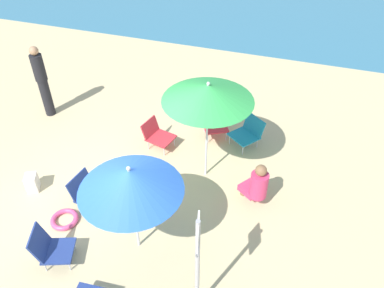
{
  "coord_description": "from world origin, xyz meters",
  "views": [
    {
      "loc": [
        2.98,
        -4.09,
        5.39
      ],
      "look_at": [
        1.22,
        1.34,
        0.7
      ],
      "focal_mm": 36.34,
      "sensor_mm": 36.0,
      "label": 1
    }
  ],
  "objects_px": {
    "umbrella_green": "(208,93)",
    "beach_chair_b": "(248,132)",
    "person_a": "(42,81)",
    "person_b": "(133,179)",
    "warning_sign": "(198,257)",
    "beach_chair_c": "(50,247)",
    "swim_ring": "(65,219)",
    "beach_chair_d": "(157,134)",
    "beach_chair_e": "(87,191)",
    "person_c": "(257,184)",
    "umbrella_blue": "(130,180)",
    "beach_bag": "(32,183)",
    "beach_chair_a": "(214,121)"
  },
  "relations": [
    {
      "from": "beach_chair_c",
      "to": "swim_ring",
      "type": "bearing_deg",
      "value": 89.98
    },
    {
      "from": "beach_chair_c",
      "to": "person_c",
      "type": "relative_size",
      "value": 0.72
    },
    {
      "from": "warning_sign",
      "to": "beach_bag",
      "type": "relative_size",
      "value": 5.63
    },
    {
      "from": "person_c",
      "to": "beach_chair_b",
      "type": "bearing_deg",
      "value": -38.64
    },
    {
      "from": "person_a",
      "to": "person_b",
      "type": "distance_m",
      "value": 3.61
    },
    {
      "from": "person_a",
      "to": "person_b",
      "type": "relative_size",
      "value": 1.99
    },
    {
      "from": "umbrella_blue",
      "to": "beach_chair_b",
      "type": "distance_m",
      "value": 3.57
    },
    {
      "from": "beach_chair_a",
      "to": "person_c",
      "type": "relative_size",
      "value": 0.77
    },
    {
      "from": "beach_chair_d",
      "to": "warning_sign",
      "type": "distance_m",
      "value": 3.85
    },
    {
      "from": "warning_sign",
      "to": "beach_chair_c",
      "type": "bearing_deg",
      "value": 164.95
    },
    {
      "from": "person_c",
      "to": "beach_bag",
      "type": "height_order",
      "value": "person_c"
    },
    {
      "from": "umbrella_green",
      "to": "beach_bag",
      "type": "xyz_separation_m",
      "value": [
        -3.01,
        -1.42,
        -1.72
      ]
    },
    {
      "from": "person_c",
      "to": "person_a",
      "type": "bearing_deg",
      "value": 20.88
    },
    {
      "from": "beach_bag",
      "to": "beach_chair_d",
      "type": "bearing_deg",
      "value": 47.71
    },
    {
      "from": "swim_ring",
      "to": "umbrella_blue",
      "type": "bearing_deg",
      "value": -2.11
    },
    {
      "from": "person_a",
      "to": "beach_bag",
      "type": "relative_size",
      "value": 5.13
    },
    {
      "from": "beach_chair_a",
      "to": "beach_chair_b",
      "type": "bearing_deg",
      "value": 51.35
    },
    {
      "from": "umbrella_blue",
      "to": "beach_chair_d",
      "type": "relative_size",
      "value": 2.54
    },
    {
      "from": "umbrella_blue",
      "to": "beach_chair_e",
      "type": "bearing_deg",
      "value": 155.84
    },
    {
      "from": "beach_chair_b",
      "to": "swim_ring",
      "type": "distance_m",
      "value": 4.07
    },
    {
      "from": "person_b",
      "to": "beach_chair_c",
      "type": "bearing_deg",
      "value": -122.23
    },
    {
      "from": "beach_chair_b",
      "to": "beach_chair_d",
      "type": "relative_size",
      "value": 1.16
    },
    {
      "from": "umbrella_green",
      "to": "beach_bag",
      "type": "relative_size",
      "value": 6.19
    },
    {
      "from": "person_b",
      "to": "beach_bag",
      "type": "bearing_deg",
      "value": -177.97
    },
    {
      "from": "beach_chair_d",
      "to": "swim_ring",
      "type": "height_order",
      "value": "beach_chair_d"
    },
    {
      "from": "umbrella_green",
      "to": "beach_chair_b",
      "type": "relative_size",
      "value": 2.62
    },
    {
      "from": "beach_chair_e",
      "to": "swim_ring",
      "type": "xyz_separation_m",
      "value": [
        -0.2,
        -0.51,
        -0.28
      ]
    },
    {
      "from": "beach_chair_b",
      "to": "warning_sign",
      "type": "xyz_separation_m",
      "value": [
        0.07,
        -3.89,
        0.89
      ]
    },
    {
      "from": "umbrella_blue",
      "to": "person_a",
      "type": "bearing_deg",
      "value": 141.62
    },
    {
      "from": "umbrella_green",
      "to": "beach_chair_b",
      "type": "xyz_separation_m",
      "value": [
        0.59,
        1.19,
        -1.56
      ]
    },
    {
      "from": "beach_chair_e",
      "to": "person_c",
      "type": "bearing_deg",
      "value": 26.34
    },
    {
      "from": "person_a",
      "to": "beach_bag",
      "type": "distance_m",
      "value": 2.66
    },
    {
      "from": "beach_chair_a",
      "to": "beach_chair_d",
      "type": "height_order",
      "value": "beach_chair_a"
    },
    {
      "from": "beach_chair_c",
      "to": "person_a",
      "type": "bearing_deg",
      "value": 104.32
    },
    {
      "from": "warning_sign",
      "to": "beach_chair_b",
      "type": "bearing_deg",
      "value": 76.96
    },
    {
      "from": "person_a",
      "to": "swim_ring",
      "type": "bearing_deg",
      "value": 161.75
    },
    {
      "from": "beach_chair_d",
      "to": "person_a",
      "type": "relative_size",
      "value": 0.4
    },
    {
      "from": "beach_chair_d",
      "to": "person_b",
      "type": "relative_size",
      "value": 0.79
    },
    {
      "from": "beach_chair_c",
      "to": "warning_sign",
      "type": "height_order",
      "value": "warning_sign"
    },
    {
      "from": "beach_chair_b",
      "to": "warning_sign",
      "type": "bearing_deg",
      "value": 38.37
    },
    {
      "from": "beach_chair_c",
      "to": "warning_sign",
      "type": "distance_m",
      "value": 2.57
    },
    {
      "from": "umbrella_green",
      "to": "beach_chair_c",
      "type": "xyz_separation_m",
      "value": [
        -1.75,
        -2.66,
        -1.56
      ]
    },
    {
      "from": "beach_chair_c",
      "to": "warning_sign",
      "type": "xyz_separation_m",
      "value": [
        2.41,
        -0.04,
        0.89
      ]
    },
    {
      "from": "beach_chair_b",
      "to": "beach_chair_d",
      "type": "bearing_deg",
      "value": -32.74
    },
    {
      "from": "person_b",
      "to": "beach_chair_d",
      "type": "bearing_deg",
      "value": 84.95
    },
    {
      "from": "swim_ring",
      "to": "beach_chair_d",
      "type": "bearing_deg",
      "value": 72.46
    },
    {
      "from": "beach_chair_e",
      "to": "warning_sign",
      "type": "xyz_separation_m",
      "value": [
        2.48,
        -1.28,
        0.9
      ]
    },
    {
      "from": "umbrella_blue",
      "to": "beach_chair_c",
      "type": "distance_m",
      "value": 1.8
    },
    {
      "from": "beach_chair_d",
      "to": "beach_bag",
      "type": "bearing_deg",
      "value": -119.12
    },
    {
      "from": "person_b",
      "to": "person_c",
      "type": "bearing_deg",
      "value": 2.18
    }
  ]
}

